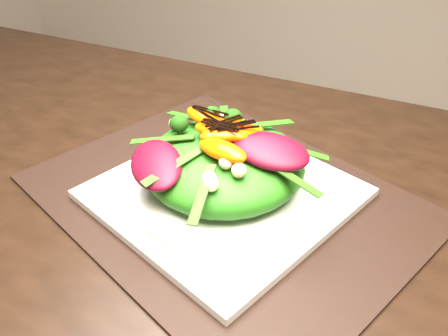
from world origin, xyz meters
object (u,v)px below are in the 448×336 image
at_px(lettuce_mound, 224,164).
at_px(orange_segment, 225,121).
at_px(salad_bowl, 224,184).
at_px(plate_base, 224,193).
at_px(placemat, 224,198).
at_px(dining_table, 25,185).

distance_m(lettuce_mound, orange_segment, 0.05).
bearing_deg(salad_bowl, plate_base, -90.00).
height_order(placemat, lettuce_mound, lettuce_mound).
xyz_separation_m(placemat, lettuce_mound, (0.00, 0.00, 0.05)).
xyz_separation_m(dining_table, plate_base, (0.28, 0.07, 0.03)).
distance_m(dining_table, placemat, 0.29).
bearing_deg(plate_base, orange_segment, 113.68).
height_order(salad_bowl, lettuce_mound, lettuce_mound).
relative_size(placemat, orange_segment, 6.91).
relative_size(placemat, plate_base, 1.68).
height_order(placemat, salad_bowl, salad_bowl).
bearing_deg(dining_table, lettuce_mound, 13.78).
xyz_separation_m(dining_table, salad_bowl, (0.28, 0.07, 0.04)).
bearing_deg(dining_table, salad_bowl, 13.78).
distance_m(plate_base, lettuce_mound, 0.05).
height_order(placemat, plate_base, plate_base).
bearing_deg(salad_bowl, placemat, -90.00).
bearing_deg(plate_base, lettuce_mound, 90.00).
distance_m(placemat, salad_bowl, 0.02).
bearing_deg(dining_table, plate_base, 13.78).
height_order(dining_table, plate_base, dining_table).
bearing_deg(dining_table, orange_segment, 20.46).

